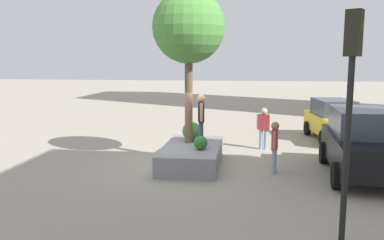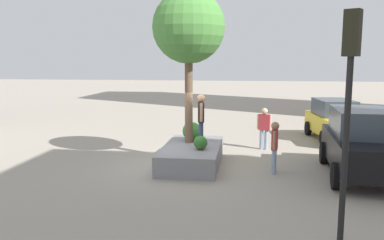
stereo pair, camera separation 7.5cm
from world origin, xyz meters
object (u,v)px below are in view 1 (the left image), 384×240
Objects in this scene: planter_ledge at (192,155)px; traffic_light_corner at (351,88)px; skateboard at (201,146)px; passerby_with_bag at (264,126)px; bystander_watching at (275,144)px; plaza_tree at (189,28)px; taxi_cab at (333,120)px; sedan_parked at (362,142)px; skateboarder at (201,116)px.

planter_ledge is 0.85× the size of traffic_light_corner.
skateboard is 0.47× the size of passerby_with_bag.
planter_ledge is at bearing -105.68° from bystander_watching.
plaza_tree is 3.13× the size of passerby_with_bag.
bystander_watching is (0.78, 2.78, 0.64)m from planter_ledge.
traffic_light_corner is at bearing -10.96° from taxi_cab.
sedan_parked is (1.19, 5.66, -3.66)m from plaza_tree.
skateboarder is at bearing -147.33° from traffic_light_corner.
traffic_light_corner is (6.16, 3.95, -1.64)m from plaza_tree.
taxi_cab is at bearing 134.78° from skateboard.
traffic_light_corner is at bearing 32.67° from skateboarder.
plaza_tree is 3.14m from skateboarder.
bystander_watching reaches higher than skateboard.
passerby_with_bag is at bearing -172.10° from traffic_light_corner.
skateboarder reaches higher than taxi_cab.
bystander_watching is at bearing 79.96° from skateboarder.
plaza_tree is 3.06× the size of skateboarder.
skateboarder is at bearing -100.04° from bystander_watching.
plaza_tree reaches higher than bystander_watching.
skateboarder reaches higher than passerby_with_bag.
sedan_parked is (0.34, 5.12, 0.34)m from skateboard.
taxi_cab is 11.17m from traffic_light_corner.
plaza_tree is 6.84m from sedan_parked.
skateboarder is (0.85, 0.54, -2.98)m from plaza_tree.
skateboarder is at bearing -45.22° from taxi_cab.
skateboarder is 5.17m from sedan_parked.
skateboarder is (0.35, 0.35, 1.42)m from planter_ledge.
planter_ledge is at bearing -43.39° from passerby_with_bag.
sedan_parked is (0.34, 5.12, -0.68)m from skateboarder.
sedan_parked reaches higher than skateboard.
planter_ledge is 7.78m from taxi_cab.
sedan_parked is at bearing 86.18° from skateboard.
plaza_tree is 5.18m from passerby_with_bag.
plaza_tree is 7.50m from traffic_light_corner.
skateboarder reaches higher than sedan_parked.
skateboard is at bearing 32.58° from plaza_tree.
taxi_cab reaches higher than bystander_watching.
taxi_cab is 4.01m from passerby_with_bag.
sedan_parked is at bearing 91.88° from bystander_watching.
sedan_parked is at bearing 86.18° from skateboarder.
skateboarder is 0.42× the size of taxi_cab.
skateboard is 5.14m from sedan_parked.
planter_ledge is 4.43m from plaza_tree.
skateboarder is 3.90m from passerby_with_bag.
skateboarder is at bearing -97.13° from skateboard.
traffic_light_corner is at bearing -18.97° from sedan_parked.
plaza_tree reaches higher than skateboard.
taxi_cab is 6.63m from bystander_watching.
sedan_parked is 2.72× the size of passerby_with_bag.
plaza_tree is 1.18× the size of traffic_light_corner.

